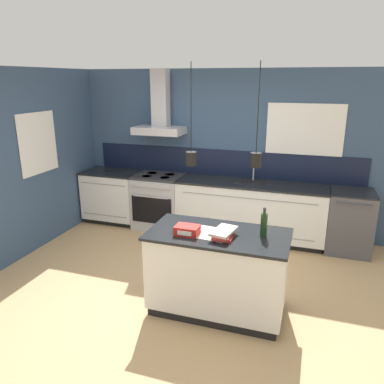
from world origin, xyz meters
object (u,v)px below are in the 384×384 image
object	(u,v)px
book_stack	(223,234)
bottle_on_island	(264,225)
red_supply_box	(187,230)
dishwasher	(349,221)
oven_range	(159,201)

from	to	relation	value
book_stack	bottle_on_island	bearing A→B (deg)	22.54
bottle_on_island	red_supply_box	xyz separation A→B (m)	(-0.75, -0.19, -0.08)
bottle_on_island	red_supply_box	size ratio (longest dim) A/B	1.25
dishwasher	red_supply_box	world-z (taller)	red_supply_box
bottle_on_island	book_stack	distance (m)	0.42
bottle_on_island	book_stack	size ratio (longest dim) A/B	0.86
oven_range	bottle_on_island	xyz separation A→B (m)	(2.01, -1.98, 0.58)
oven_range	red_supply_box	size ratio (longest dim) A/B	3.71
bottle_on_island	red_supply_box	world-z (taller)	bottle_on_island
oven_range	dishwasher	xyz separation A→B (m)	(3.00, 0.00, 0.00)
dishwasher	red_supply_box	xyz separation A→B (m)	(-1.75, -2.18, 0.50)
oven_range	dishwasher	bearing A→B (deg)	0.08
red_supply_box	dishwasher	bearing A→B (deg)	51.26
oven_range	dishwasher	distance (m)	3.00
bottle_on_island	book_stack	xyz separation A→B (m)	(-0.38, -0.16, -0.08)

